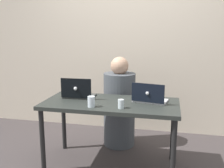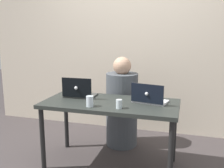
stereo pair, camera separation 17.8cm
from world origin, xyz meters
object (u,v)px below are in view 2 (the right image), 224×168
Objects in this scene: person_at_center at (122,107)px; water_glass_left at (90,102)px; laptop_back_left at (79,93)px; water_glass_right at (119,105)px; laptop_back_right at (149,99)px.

person_at_center is 10.66× the size of water_glass_left.
laptop_back_left is 0.62m from water_glass_right.
person_at_center is at bearing -131.10° from laptop_back_left.
person_at_center reaches higher than water_glass_left.
water_glass_left is at bearing -176.60° from water_glass_right.
laptop_back_right reaches higher than water_glass_right.
laptop_back_right is at bearing 47.82° from water_glass_right.
water_glass_left is at bearing 126.66° from laptop_back_left.
person_at_center reaches higher than laptop_back_right.
laptop_back_left reaches higher than laptop_back_right.
person_at_center is 3.30× the size of laptop_back_left.
laptop_back_left is at bearing 10.39° from laptop_back_right.
water_glass_right is (-0.25, -0.28, -0.01)m from laptop_back_right.
person_at_center is 12.92× the size of water_glass_right.
laptop_back_right is 0.79m from laptop_back_left.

